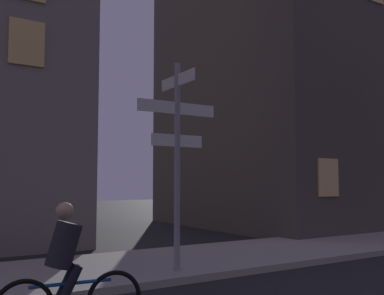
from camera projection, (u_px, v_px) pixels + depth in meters
name	position (u px, v px, depth m)	size (l,w,h in m)	color
sidewalk_kerb	(202.00, 259.00, 10.12)	(40.00, 3.37, 0.14)	#9E9991
signpost	(177.00, 146.00, 8.64)	(1.74, 1.28, 4.10)	gray
cyclist	(67.00, 272.00, 5.38)	(1.82, 0.37, 1.61)	black
building_right_block	(323.00, 12.00, 21.37)	(13.63, 9.55, 20.35)	#4C443D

